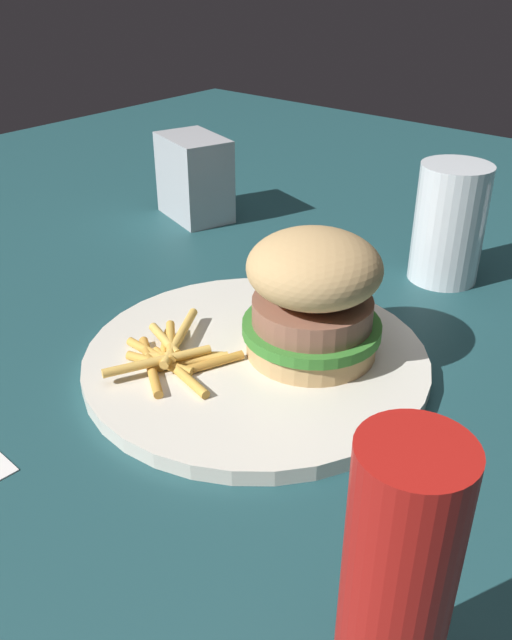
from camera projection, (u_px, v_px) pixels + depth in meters
name	position (u px, v px, depth m)	size (l,w,h in m)	color
ground_plane	(259.00, 351.00, 0.55)	(1.60, 1.60, 0.00)	#1E474C
plate	(256.00, 360.00, 0.52)	(0.27, 0.27, 0.01)	silver
sandwich	(313.00, 295.00, 0.50)	(0.11, 0.11, 0.10)	tan
fries_pile	(171.00, 355.00, 0.51)	(0.11, 0.10, 0.01)	gold
drink_glass	(448.00, 229.00, 0.64)	(0.07, 0.07, 0.11)	silver
napkin_dispenser	(194.00, 178.00, 0.79)	(0.09, 0.06, 0.10)	#B7BABF
ketchup_bottle	(396.00, 591.00, 0.26)	(0.04, 0.04, 0.14)	#B21914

